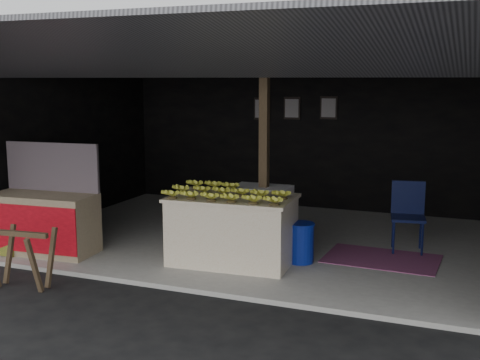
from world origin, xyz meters
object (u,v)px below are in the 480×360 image
at_px(banana_table, 232,230).
at_px(white_crate, 261,217).
at_px(neighbor_stall, 44,220).
at_px(water_barrel, 301,244).
at_px(sawhorse, 21,253).
at_px(plastic_chair, 408,210).

height_order(banana_table, white_crate, white_crate).
bearing_deg(banana_table, neighbor_stall, -172.09).
height_order(white_crate, water_barrel, white_crate).
xyz_separation_m(banana_table, neighbor_stall, (-2.65, -0.52, 0.01)).
bearing_deg(white_crate, sawhorse, -130.73).
bearing_deg(plastic_chair, sawhorse, -151.18).
distance_m(sawhorse, water_barrel, 3.51).
relative_size(neighbor_stall, plastic_chair, 1.55).
height_order(banana_table, neighbor_stall, neighbor_stall).
bearing_deg(plastic_chair, white_crate, -170.14).
bearing_deg(water_barrel, sawhorse, -144.12).
distance_m(sawhorse, plastic_chair, 5.19).
xyz_separation_m(neighbor_stall, sawhorse, (0.64, -1.19, -0.08)).
height_order(white_crate, neighbor_stall, neighbor_stall).
bearing_deg(neighbor_stall, white_crate, 21.48).
bearing_deg(neighbor_stall, water_barrel, 9.83).
xyz_separation_m(banana_table, water_barrel, (0.84, 0.35, -0.20)).
distance_m(white_crate, neighbor_stall, 3.07).
height_order(neighbor_stall, plastic_chair, neighbor_stall).
relative_size(banana_table, water_barrel, 3.32).
bearing_deg(neighbor_stall, plastic_chair, 18.79).
distance_m(banana_table, neighbor_stall, 2.70).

